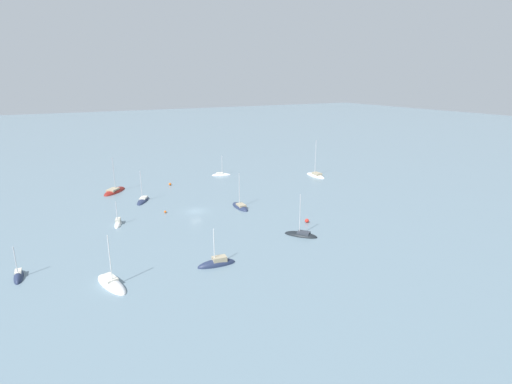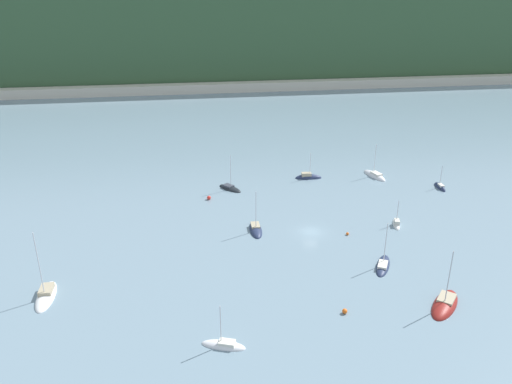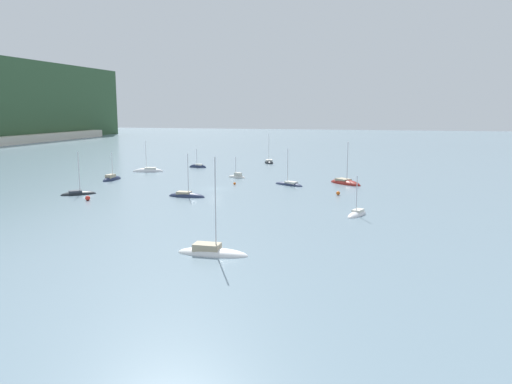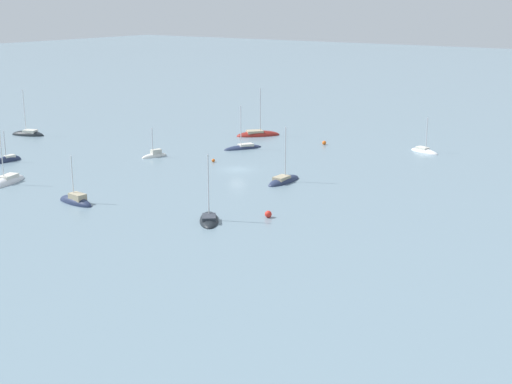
% 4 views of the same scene
% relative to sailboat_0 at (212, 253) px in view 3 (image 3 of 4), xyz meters
% --- Properties ---
extents(ground_plane, '(600.00, 600.00, 0.00)m').
position_rel_sailboat_0_xyz_m(ground_plane, '(44.05, 14.23, -0.13)').
color(ground_plane, slate).
extents(sailboat_0, '(2.67, 8.22, 11.68)m').
position_rel_sailboat_0_xyz_m(sailboat_0, '(0.00, 0.00, 0.00)').
color(sailboat_0, white).
rests_on(sailboat_0, ground_plane).
extents(sailboat_1, '(2.50, 7.15, 8.88)m').
position_rel_sailboat_0_xyz_m(sailboat_1, '(33.98, 16.54, -0.05)').
color(sailboat_1, '#232D4C').
rests_on(sailboat_1, ground_plane).
extents(sailboat_2, '(8.02, 8.44, 10.13)m').
position_rel_sailboat_0_xyz_m(sailboat_2, '(57.42, -10.96, -0.06)').
color(sailboat_2, maroon).
rests_on(sailboat_2, ground_plane).
extents(sailboat_3, '(6.47, 2.60, 7.26)m').
position_rel_sailboat_0_xyz_m(sailboat_3, '(50.38, 41.28, -0.02)').
color(sailboat_3, '#232D4C').
rests_on(sailboat_3, ground_plane).
extents(sailboat_4, '(1.49, 5.02, 6.07)m').
position_rel_sailboat_0_xyz_m(sailboat_4, '(78.42, 30.86, -0.07)').
color(sailboat_4, '#232D4C').
rests_on(sailboat_4, ground_plane).
extents(sailboat_5, '(5.32, 7.36, 8.32)m').
position_rel_sailboat_0_xyz_m(sailboat_5, '(52.69, 0.61, -0.05)').
color(sailboat_5, '#232D4C').
rests_on(sailboat_5, ground_plane).
extents(sailboat_6, '(7.29, 4.56, 9.83)m').
position_rel_sailboat_0_xyz_m(sailboat_6, '(94.53, 14.16, -0.05)').
color(sailboat_6, black).
rests_on(sailboat_6, ground_plane).
extents(sailboat_7, '(4.36, 8.19, 8.93)m').
position_rel_sailboat_0_xyz_m(sailboat_7, '(66.46, 40.03, -0.05)').
color(sailboat_7, silver).
rests_on(sailboat_7, ground_plane).
extents(sailboat_8, '(6.09, 3.69, 6.76)m').
position_rel_sailboat_0_xyz_m(sailboat_8, '(25.05, -14.86, -0.05)').
color(sailboat_8, silver).
rests_on(sailboat_8, ground_plane).
extents(sailboat_9, '(5.82, 6.47, 8.79)m').
position_rel_sailboat_0_xyz_m(sailboat_9, '(31.28, 37.43, -0.05)').
color(sailboat_9, black).
rests_on(sailboat_9, ground_plane).
extents(sailboat_10, '(2.66, 4.95, 5.59)m').
position_rel_sailboat_0_xyz_m(sailboat_10, '(61.03, 14.59, 0.01)').
color(sailboat_10, white).
rests_on(sailboat_10, ground_plane).
extents(mooring_buoy_0, '(0.86, 0.86, 0.86)m').
position_rel_sailboat_0_xyz_m(mooring_buoy_0, '(26.22, 32.20, 0.30)').
color(mooring_buoy_0, red).
rests_on(mooring_buoy_0, ground_plane).
extents(mooring_buoy_1, '(0.55, 0.55, 0.55)m').
position_rel_sailboat_0_xyz_m(mooring_buoy_1, '(50.43, 12.06, 0.15)').
color(mooring_buoy_1, orange).
rests_on(mooring_buoy_1, ground_plane).
extents(mooring_buoy_2, '(0.74, 0.74, 0.74)m').
position_rel_sailboat_0_xyz_m(mooring_buoy_2, '(42.52, -10.60, 0.24)').
color(mooring_buoy_2, orange).
rests_on(mooring_buoy_2, ground_plane).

